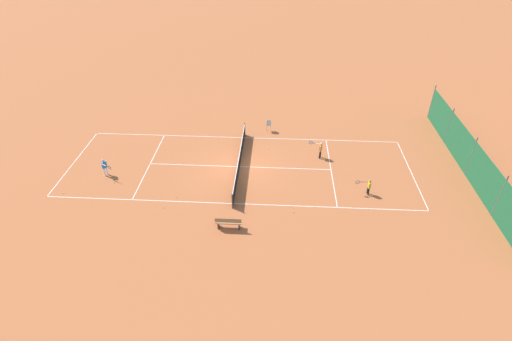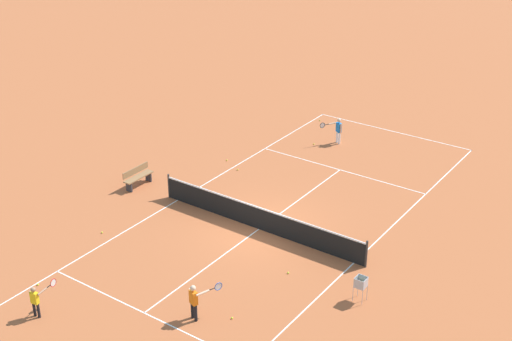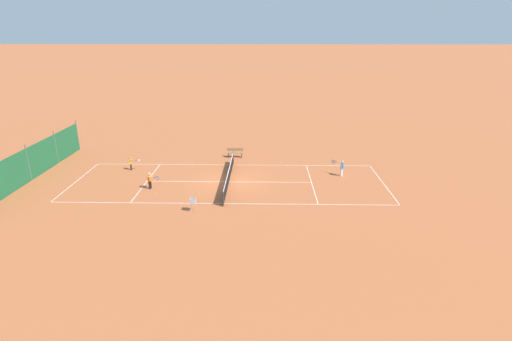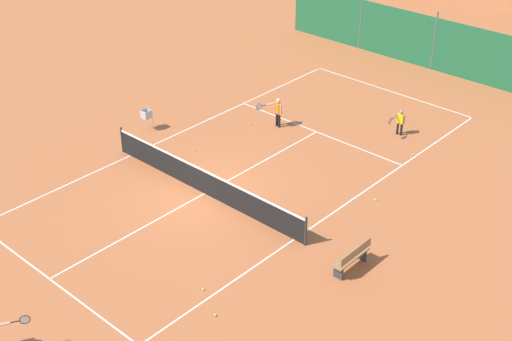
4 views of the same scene
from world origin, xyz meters
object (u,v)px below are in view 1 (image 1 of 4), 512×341
tennis_ball_near_corner (163,207)px  player_far_service (105,166)px  tennis_ball_mid_court (353,206)px  tennis_ball_by_net_right (114,183)px  tennis_ball_service_box (176,197)px  courtside_bench (229,222)px  tennis_ball_alley_left (293,212)px  player_near_service (320,149)px  player_near_baseline (368,186)px  ball_hopper (269,124)px  tennis_ball_by_net_left (268,148)px  tennis_ball_far_corner (63,193)px  tennis_ball_alley_right (310,150)px  tennis_net (239,161)px

tennis_ball_near_corner → player_far_service: bearing=-124.1°
tennis_ball_mid_court → tennis_ball_by_net_right: size_ratio=1.00×
tennis_ball_service_box → courtside_bench: (2.60, 3.68, 0.42)m
tennis_ball_alley_left → courtside_bench: bearing=-66.3°
player_near_service → tennis_ball_service_box: (5.28, -9.39, -0.70)m
player_far_service → tennis_ball_near_corner: size_ratio=19.33×
player_far_service → player_near_baseline: bearing=86.5°
tennis_ball_near_corner → ball_hopper: size_ratio=0.07×
tennis_ball_by_net_left → tennis_ball_by_net_right: bearing=-63.7°
tennis_ball_by_net_left → tennis_ball_far_corner: bearing=-63.9°
tennis_ball_alley_left → tennis_ball_alley_right: size_ratio=1.00×
player_near_baseline → player_far_service: bearing=-93.5°
tennis_ball_service_box → courtside_bench: bearing=54.8°
player_near_baseline → tennis_ball_alley_right: 6.15m
tennis_ball_alley_right → ball_hopper: ball_hopper is taller
tennis_ball_near_corner → courtside_bench: (1.57, 4.21, 0.42)m
player_far_service → tennis_ball_mid_court: 16.48m
player_near_service → tennis_ball_near_corner: 11.78m
tennis_ball_alley_left → tennis_ball_service_box: size_ratio=1.00×
player_far_service → tennis_ball_service_box: (2.17, 5.24, -0.71)m
tennis_ball_alley_left → tennis_ball_near_corner: 7.92m
tennis_ball_far_corner → tennis_ball_mid_court: bearing=89.3°
tennis_ball_by_net_left → tennis_ball_service_box: bearing=-41.7°
player_far_service → tennis_ball_by_net_right: player_far_service is taller
player_near_baseline → tennis_ball_by_net_left: (-5.19, -6.50, -0.62)m
tennis_ball_far_corner → ball_hopper: bearing=125.1°
tennis_ball_service_box → tennis_ball_by_net_left: bearing=138.3°
tennis_net → player_far_service: bearing=-80.0°
courtside_bench → tennis_ball_alley_right: bearing=150.1°
tennis_ball_mid_court → ball_hopper: size_ratio=0.07×
player_far_service → tennis_ball_service_box: bearing=67.6°
tennis_ball_far_corner → ball_hopper: 15.74m
player_far_service → courtside_bench: (4.76, 8.92, -0.29)m
tennis_net → player_near_baseline: bearing=72.6°
tennis_ball_alley_right → tennis_ball_near_corner: (7.24, -9.28, 0.00)m
tennis_net → ball_hopper: (-5.30, 1.87, 0.15)m
tennis_ball_by_net_right → tennis_ball_far_corner: bearing=-64.8°
player_near_service → tennis_ball_far_corner: (5.28, -16.67, -0.70)m
tennis_ball_far_corner → ball_hopper: size_ratio=0.07×
tennis_ball_by_net_left → courtside_bench: courtside_bench is taller
tennis_ball_far_corner → tennis_ball_service_box: size_ratio=1.00×
tennis_ball_by_net_left → player_near_baseline: bearing=51.4°
courtside_bench → ball_hopper: bearing=170.7°
player_near_service → player_far_service: 14.96m
ball_hopper → tennis_ball_far_corner: bearing=-54.9°
player_near_service → tennis_ball_alley_left: 6.60m
tennis_net → ball_hopper: bearing=160.5°
player_far_service → ball_hopper: bearing=122.4°
player_near_baseline → tennis_ball_mid_court: size_ratio=16.74×
tennis_ball_far_corner → tennis_ball_alley_left: size_ratio=1.00×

